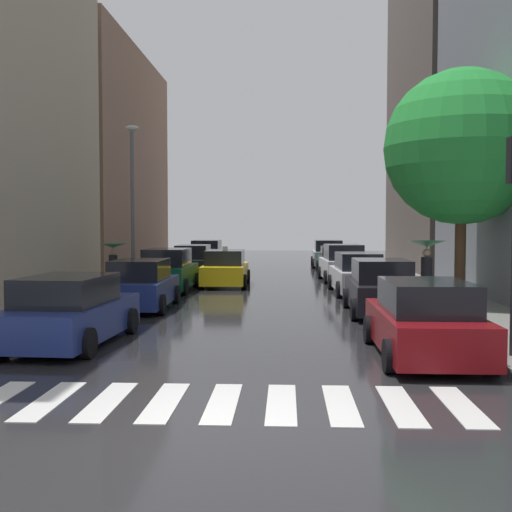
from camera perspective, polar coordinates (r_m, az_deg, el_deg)
The scene contains 22 objects.
ground_plane at distance 32.31m, azimuth 1.05°, elevation -2.08°, with size 28.00×72.00×0.04m, color #272729.
sidewalk_left at distance 33.14m, azimuth -10.26°, elevation -1.83°, with size 3.00×72.00×0.15m, color gray.
sidewalk_right at distance 32.76m, azimuth 12.50°, elevation -1.91°, with size 3.00×72.00×0.15m, color gray.
crosswalk_stripes at distance 9.85m, azimuth -3.04°, elevation -13.22°, with size 7.65×2.20×0.01m.
building_left_mid at distance 40.67m, azimuth -14.51°, elevation 8.37°, with size 6.00×16.70×13.48m, color #8C6B56.
building_right_mid at distance 40.09m, azimuth 17.86°, elevation 15.47°, with size 6.00×13.63×23.22m, color #564C47.
parked_car_left_nearest at distance 14.93m, azimuth -16.60°, elevation -4.92°, with size 2.29×4.63×1.59m.
parked_car_left_second at distance 20.67m, azimuth -10.44°, elevation -2.70°, with size 2.07×4.25×1.62m.
parked_car_left_third at distance 26.25m, azimuth -8.03°, elevation -1.38°, with size 2.09×4.56×1.77m.
parked_car_left_fourth at distance 32.56m, azimuth -5.72°, elevation -0.60°, with size 2.13×4.70×1.72m.
parked_car_left_fifth at distance 39.30m, azimuth -4.49°, elevation 0.04°, with size 2.12×4.64×1.81m.
parked_car_right_nearest at distance 13.36m, azimuth 15.14°, elevation -5.78°, with size 2.10×4.49×1.60m.
parked_car_right_second at distance 19.53m, azimuth 11.28°, elevation -2.94°, with size 2.08×4.30×1.69m.
parked_car_right_third at distance 25.26m, azimuth 9.20°, elevation -1.67°, with size 2.09×4.79×1.65m.
parked_car_right_fourth at distance 30.73m, azimuth 7.92°, elevation -0.75°, with size 2.28×4.32×1.81m.
parked_car_right_fifth at distance 36.09m, azimuth 7.30°, elevation -0.39°, with size 2.16×4.59×1.55m.
parked_car_right_sixth at distance 41.27m, azimuth 6.58°, elevation 0.14°, with size 2.19×4.50×1.77m.
taxi_midroad at distance 28.15m, azimuth -2.82°, elevation -1.20°, with size 2.10×4.47×1.81m.
pedestrian_foreground at distance 26.72m, azimuth -12.91°, elevation 0.23°, with size 1.17×1.17×1.84m.
pedestrian_by_kerb at distance 20.98m, azimuth 15.31°, elevation 0.02°, with size 1.20×1.20×2.08m.
street_tree_right at distance 21.96m, azimuth 18.27°, elevation 9.38°, with size 5.11×5.11×7.71m.
lamp_post_left at distance 27.08m, azimuth -11.21°, elevation 5.61°, with size 0.60×0.28×6.80m.
Camera 1 is at (0.97, -8.18, 2.72)m, focal length 43.84 mm.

